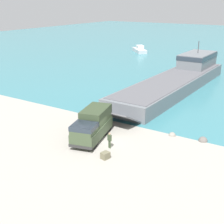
{
  "coord_description": "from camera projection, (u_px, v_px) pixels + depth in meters",
  "views": [
    {
      "loc": [
        17.72,
        -26.77,
        14.98
      ],
      "look_at": [
        -1.79,
        3.86,
        1.97
      ],
      "focal_mm": 50.0,
      "sensor_mm": 36.0,
      "label": 1
    }
  ],
  "objects": [
    {
      "name": "cargo_crate",
      "position": [
        105.0,
        155.0,
        31.24
      ],
      "size": [
        0.85,
        0.95,
        0.69
      ],
      "primitive_type": "cube",
      "rotation": [
        0.0,
        0.0,
        -0.22
      ],
      "color": "#6B664C",
      "rests_on": "ground_plane"
    },
    {
      "name": "soldier_on_ramp",
      "position": [
        110.0,
        139.0,
        33.24
      ],
      "size": [
        0.48,
        0.34,
        1.78
      ],
      "rotation": [
        0.0,
        0.0,
        1.33
      ],
      "color": "#3D4C33",
      "rests_on": "ground_plane"
    },
    {
      "name": "military_truck",
      "position": [
        92.0,
        125.0,
        35.31
      ],
      "size": [
        4.3,
        7.47,
        3.33
      ],
      "rotation": [
        0.0,
        0.0,
        -1.32
      ],
      "color": "#3D4C33",
      "rests_on": "ground_plane"
    },
    {
      "name": "landing_craft",
      "position": [
        179.0,
        77.0,
        56.8
      ],
      "size": [
        7.86,
        38.54,
        7.38
      ],
      "rotation": [
        0.0,
        0.0,
        -0.02
      ],
      "color": "slate",
      "rests_on": "ground_plane"
    },
    {
      "name": "shoreline_rock_c",
      "position": [
        84.0,
        113.0,
        43.89
      ],
      "size": [
        0.63,
        0.63,
        0.63
      ],
      "primitive_type": "sphere",
      "color": "gray",
      "rests_on": "ground_plane"
    },
    {
      "name": "shoreline_rock_a",
      "position": [
        172.0,
        136.0,
        36.65
      ],
      "size": [
        0.83,
        0.83,
        0.83
      ],
      "primitive_type": "sphere",
      "color": "gray",
      "rests_on": "ground_plane"
    },
    {
      "name": "ground_plane",
      "position": [
        107.0,
        141.0,
        35.27
      ],
      "size": [
        240.0,
        240.0,
        0.0
      ],
      "primitive_type": "plane",
      "color": "#9E998E"
    },
    {
      "name": "moored_boat_b",
      "position": [
        139.0,
        50.0,
        95.74
      ],
      "size": [
        7.47,
        7.74,
        2.17
      ],
      "rotation": [
        0.0,
        0.0,
        0.75
      ],
      "color": "#B7BABF",
      "rests_on": "ground_plane"
    },
    {
      "name": "shoreline_rock_b",
      "position": [
        203.0,
        141.0,
        35.24
      ],
      "size": [
        1.03,
        1.03,
        1.03
      ],
      "primitive_type": "sphere",
      "color": "#66605B",
      "rests_on": "ground_plane"
    }
  ]
}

